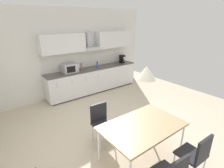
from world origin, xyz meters
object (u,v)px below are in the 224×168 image
object	(u,v)px
bottle_brown	(81,67)
dining_table	(142,127)
coffee_maker	(122,59)
chair_far_left	(101,120)
bottle_blue	(97,65)
chair_near_right	(196,153)
pendant_lamp	(146,73)
microwave	(70,68)

from	to	relation	value
bottle_brown	dining_table	world-z (taller)	bottle_brown
coffee_maker	dining_table	bearing A→B (deg)	-125.00
chair_far_left	bottle_blue	bearing A→B (deg)	58.63
bottle_blue	dining_table	xyz separation A→B (m)	(-1.18, -3.34, -0.30)
chair_far_left	dining_table	bearing A→B (deg)	-69.12
bottle_brown	chair_near_right	bearing A→B (deg)	-93.12
chair_near_right	pendant_lamp	xyz separation A→B (m)	(-0.33, 0.86, 1.18)
chair_far_left	pendant_lamp	xyz separation A→B (m)	(0.33, -0.86, 1.18)
chair_near_right	dining_table	bearing A→B (deg)	111.01
chair_far_left	chair_near_right	bearing A→B (deg)	-69.05
chair_near_right	pendant_lamp	bearing A→B (deg)	111.01
dining_table	chair_far_left	size ratio (longest dim) A/B	1.70
microwave	dining_table	bearing A→B (deg)	-92.78
bottle_brown	dining_table	xyz separation A→B (m)	(-0.56, -3.35, -0.31)
dining_table	pendant_lamp	xyz separation A→B (m)	(-0.00, -0.00, 1.03)
microwave	chair_far_left	xyz separation A→B (m)	(-0.49, -2.51, -0.50)
coffee_maker	bottle_brown	size ratio (longest dim) A/B	1.23
bottle_brown	pendant_lamp	size ratio (longest dim) A/B	0.76
bottle_blue	chair_near_right	world-z (taller)	bottle_blue
bottle_brown	pendant_lamp	bearing A→B (deg)	-99.49
coffee_maker	chair_near_right	xyz separation A→B (m)	(-2.05, -4.26, -0.51)
bottle_blue	chair_far_left	bearing A→B (deg)	-121.37
bottle_blue	chair_far_left	xyz separation A→B (m)	(-1.51, -2.47, -0.46)
dining_table	chair_near_right	xyz separation A→B (m)	(0.33, -0.86, -0.15)
microwave	bottle_brown	bearing A→B (deg)	-3.51
bottle_blue	chair_far_left	size ratio (longest dim) A/B	0.26
coffee_maker	chair_far_left	distance (m)	3.75
microwave	chair_far_left	bearing A→B (deg)	-101.08
bottle_blue	bottle_brown	bearing A→B (deg)	178.59
pendant_lamp	microwave	bearing A→B (deg)	87.22
coffee_maker	bottle_brown	world-z (taller)	coffee_maker
bottle_brown	chair_near_right	size ratio (longest dim) A/B	0.28
coffee_maker	chair_near_right	bearing A→B (deg)	-115.70
bottle_blue	chair_far_left	distance (m)	2.93
chair_near_right	microwave	bearing A→B (deg)	92.25
bottle_blue	chair_near_right	xyz separation A→B (m)	(-0.85, -4.20, -0.46)
coffee_maker	chair_far_left	world-z (taller)	coffee_maker
chair_far_left	pendant_lamp	distance (m)	1.50
bottle_blue	pendant_lamp	xyz separation A→B (m)	(-1.18, -3.34, 0.72)
microwave	coffee_maker	bearing A→B (deg)	0.68
dining_table	coffee_maker	bearing A→B (deg)	55.00
microwave	pendant_lamp	world-z (taller)	pendant_lamp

